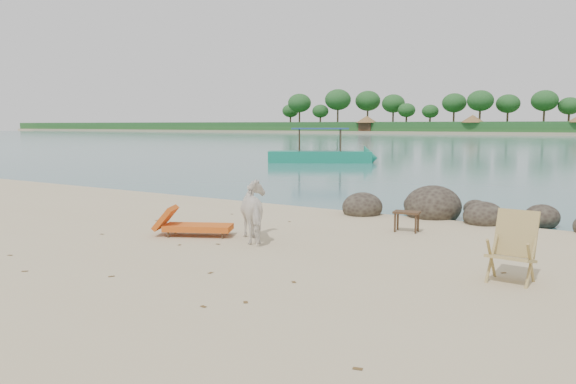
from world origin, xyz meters
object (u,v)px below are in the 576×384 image
at_px(lounge_chair, 198,225).
at_px(boat_near, 320,134).
at_px(deck_chair, 511,250).
at_px(cow, 257,212).
at_px(side_table, 407,223).
at_px(boulders, 443,211).

height_order(lounge_chair, boat_near, boat_near).
distance_m(deck_chair, boat_near, 28.44).
relative_size(lounge_chair, deck_chair, 1.69).
height_order(cow, side_table, cow).
xyz_separation_m(lounge_chair, deck_chair, (6.44, -0.13, 0.27)).
bearing_deg(boat_near, side_table, -85.98).
distance_m(cow, side_table, 3.45).
distance_m(lounge_chair, deck_chair, 6.45).
bearing_deg(boulders, side_table, -91.69).
bearing_deg(deck_chair, lounge_chair, -177.12).
bearing_deg(boulders, deck_chair, -63.17).
xyz_separation_m(side_table, deck_chair, (2.81, -3.01, 0.31)).
distance_m(side_table, boat_near, 24.39).
relative_size(boulders, cow, 4.33).
bearing_deg(lounge_chair, side_table, 11.59).
height_order(boulders, lounge_chair, boulders).
distance_m(side_table, lounge_chair, 4.63).
xyz_separation_m(cow, side_table, (2.28, 2.56, -0.38)).
bearing_deg(lounge_chair, boat_near, 86.79).
height_order(boulders, cow, cow).
distance_m(side_table, deck_chair, 4.13).
relative_size(deck_chair, boat_near, 0.14).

